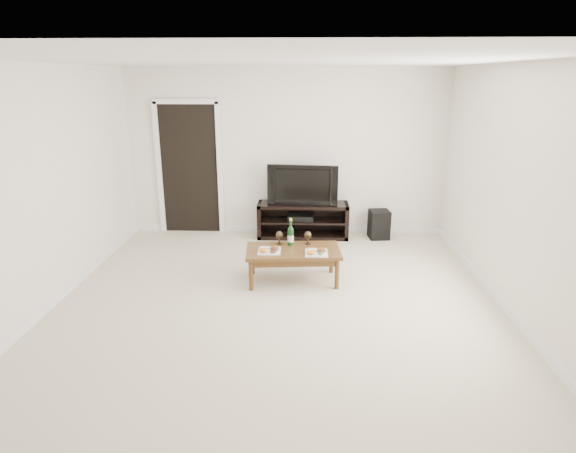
{
  "coord_description": "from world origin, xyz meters",
  "views": [
    {
      "loc": [
        0.3,
        -4.82,
        2.45
      ],
      "look_at": [
        0.1,
        0.78,
        0.7
      ],
      "focal_mm": 30.0,
      "sensor_mm": 36.0,
      "label": 1
    }
  ],
  "objects_px": {
    "coffee_table": "(293,265)",
    "subwoofer": "(379,224)",
    "media_console": "(303,220)",
    "television": "(303,184)"
  },
  "relations": [
    {
      "from": "subwoofer",
      "to": "coffee_table",
      "type": "distance_m",
      "value": 2.18
    },
    {
      "from": "television",
      "to": "subwoofer",
      "type": "height_order",
      "value": "television"
    },
    {
      "from": "television",
      "to": "coffee_table",
      "type": "xyz_separation_m",
      "value": [
        -0.11,
        -1.76,
        -0.65
      ]
    },
    {
      "from": "subwoofer",
      "to": "media_console",
      "type": "bearing_deg",
      "value": 172.39
    },
    {
      "from": "subwoofer",
      "to": "coffee_table",
      "type": "relative_size",
      "value": 0.39
    },
    {
      "from": "coffee_table",
      "to": "subwoofer",
      "type": "bearing_deg",
      "value": 52.9
    },
    {
      "from": "media_console",
      "to": "coffee_table",
      "type": "relative_size",
      "value": 1.24
    },
    {
      "from": "television",
      "to": "coffee_table",
      "type": "distance_m",
      "value": 1.88
    },
    {
      "from": "media_console",
      "to": "television",
      "type": "relative_size",
      "value": 1.31
    },
    {
      "from": "media_console",
      "to": "subwoofer",
      "type": "height_order",
      "value": "media_console"
    }
  ]
}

